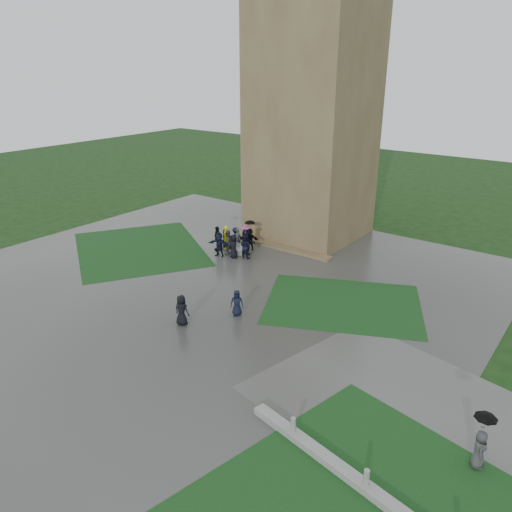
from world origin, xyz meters
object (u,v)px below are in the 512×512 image
Objects in this scene: tower at (313,124)px; pedestrian_near at (182,310)px; pedestrian_mid at (237,303)px; bench at (235,248)px; pedestrian_path at (482,438)px.

pedestrian_near is at bearing -81.56° from tower.
pedestrian_mid is 3.16m from pedestrian_near.
pedestrian_mid reaches higher than bench.
pedestrian_near is 0.75× the size of pedestrian_path.
pedestrian_mid is 14.50m from pedestrian_path.
pedestrian_mid is at bearing 164.95° from pedestrian_path.
bench is 1.04× the size of pedestrian_mid.
tower is at bearing 89.30° from bench.
pedestrian_near is at bearing -158.27° from pedestrian_mid.
pedestrian_mid is 0.66× the size of pedestrian_path.
pedestrian_near is (-1.71, -2.66, 0.11)m from pedestrian_mid.
pedestrian_path is at bearing 166.99° from pedestrian_near.
tower is at bearing -90.54° from pedestrian_near.
pedestrian_mid is at bearing -131.78° from pedestrian_near.
tower is 7.79× the size of pedestrian_path.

